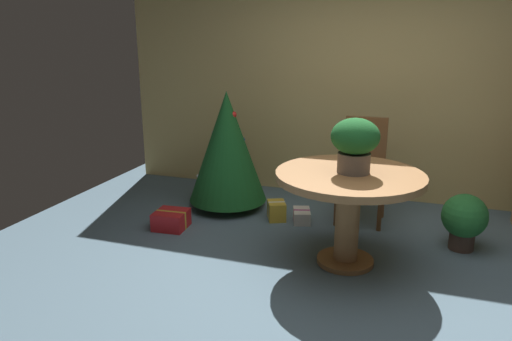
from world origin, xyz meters
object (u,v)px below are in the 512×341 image
wooden_chair_far (363,163)px  potted_plant (464,219)px  flower_vase (355,142)px  gift_box_gold (277,211)px  gift_box_red (171,220)px  gift_box_cream (302,216)px  holiday_tree (227,147)px  round_dining_table (349,193)px

wooden_chair_far → potted_plant: wooden_chair_far is taller
flower_vase → wooden_chair_far: flower_vase is taller
wooden_chair_far → gift_box_gold: bearing=-159.9°
gift_box_red → potted_plant: size_ratio=0.64×
potted_plant → gift_box_cream: bearing=173.5°
flower_vase → holiday_tree: size_ratio=0.34×
gift_box_gold → gift_box_red: size_ratio=0.85×
wooden_chair_far → gift_box_cream: size_ratio=3.49×
wooden_chair_far → flower_vase: bearing=-88.7°
round_dining_table → gift_box_gold: bearing=137.3°
round_dining_table → gift_box_red: bearing=173.4°
holiday_tree → gift_box_cream: 1.07m
wooden_chair_far → gift_box_cream: 0.81m
gift_box_cream → potted_plant: (1.48, -0.17, 0.22)m
flower_vase → potted_plant: flower_vase is taller
round_dining_table → gift_box_cream: size_ratio=3.95×
holiday_tree → round_dining_table: bearing=-32.9°
round_dining_table → wooden_chair_far: bearing=90.0°
flower_vase → gift_box_red: flower_vase is taller
flower_vase → holiday_tree: 1.73m
round_dining_table → holiday_tree: size_ratio=0.93×
flower_vase → gift_box_cream: (-0.57, 0.75, -0.96)m
holiday_tree → gift_box_cream: size_ratio=4.27×
gift_box_gold → round_dining_table: bearing=-42.7°
flower_vase → gift_box_red: bearing=174.0°
round_dining_table → gift_box_gold: size_ratio=4.30×
holiday_tree → potted_plant: (2.34, -0.32, -0.40)m
round_dining_table → gift_box_gold: 1.22m
flower_vase → holiday_tree: (-1.44, 0.90, -0.34)m
round_dining_table → flower_vase: flower_vase is taller
flower_vase → gift_box_gold: 1.45m
holiday_tree → gift_box_red: bearing=-113.6°
gift_box_red → round_dining_table: bearing=-6.6°
wooden_chair_far → potted_plant: (0.93, -0.45, -0.30)m
holiday_tree → gift_box_red: holiday_tree is taller
gift_box_gold → potted_plant: size_ratio=0.54×
flower_vase → gift_box_gold: bearing=138.7°
wooden_chair_far → gift_box_gold: (-0.81, -0.30, -0.49)m
flower_vase → gift_box_cream: 1.35m
gift_box_red → gift_box_cream: size_ratio=1.08×
round_dining_table → potted_plant: round_dining_table is taller
holiday_tree → gift_box_gold: bearing=-15.4°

